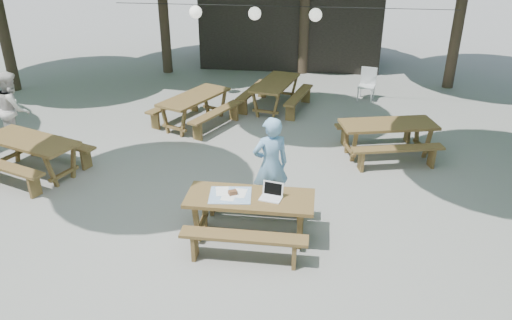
{
  "coord_description": "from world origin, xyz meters",
  "views": [
    {
      "loc": [
        1.64,
        -7.42,
        4.64
      ],
      "look_at": [
        0.65,
        -0.06,
        1.05
      ],
      "focal_mm": 35.0,
      "sensor_mm": 36.0,
      "label": 1
    }
  ],
  "objects": [
    {
      "name": "paper_lanterns",
      "position": [
        -0.19,
        6.0,
        2.4
      ],
      "size": [
        9.0,
        0.34,
        0.38
      ],
      "color": "black",
      "rests_on": "ground"
    },
    {
      "name": "pavilion",
      "position": [
        0.5,
        10.5,
        1.4
      ],
      "size": [
        6.0,
        3.0,
        2.8
      ],
      "primitive_type": "cube",
      "color": "black",
      "rests_on": "ground"
    },
    {
      "name": "woman",
      "position": [
        0.88,
        0.15,
        0.87
      ],
      "size": [
        0.75,
        0.64,
        1.74
      ],
      "primitive_type": "imported",
      "rotation": [
        0.0,
        0.0,
        3.56
      ],
      "color": "#73A6D3",
      "rests_on": "ground"
    },
    {
      "name": "ground",
      "position": [
        0.0,
        0.0,
        0.0
      ],
      "size": [
        80.0,
        80.0,
        0.0
      ],
      "primitive_type": "plane",
      "color": "slate",
      "rests_on": "ground"
    },
    {
      "name": "tabletop_clutter",
      "position": [
        0.35,
        -0.75,
        0.76
      ],
      "size": [
        0.71,
        0.62,
        0.08
      ],
      "color": "teal",
      "rests_on": "main_picnic_table"
    },
    {
      "name": "picnic_table_far_w",
      "position": [
        -1.41,
        3.94,
        0.39
      ],
      "size": [
        2.22,
        2.38,
        0.75
      ],
      "rotation": [
        0.0,
        0.0,
        1.15
      ],
      "color": "#4F381B",
      "rests_on": "ground"
    },
    {
      "name": "picnic_table_ne",
      "position": [
        3.11,
        2.72,
        0.39
      ],
      "size": [
        2.23,
        2.0,
        0.75
      ],
      "rotation": [
        0.0,
        0.0,
        0.25
      ],
      "color": "#4F381B",
      "rests_on": "ground"
    },
    {
      "name": "second_person",
      "position": [
        -5.09,
        2.23,
        0.85
      ],
      "size": [
        0.96,
        1.03,
        1.69
      ],
      "primitive_type": "imported",
      "rotation": [
        0.0,
        0.0,
        2.09
      ],
      "color": "silver",
      "rests_on": "ground"
    },
    {
      "name": "picnic_table_nw",
      "position": [
        -3.97,
        0.89,
        0.39
      ],
      "size": [
        2.32,
        2.13,
        0.75
      ],
      "rotation": [
        0.0,
        0.0,
        -0.34
      ],
      "color": "#4F381B",
      "rests_on": "ground"
    },
    {
      "name": "picnic_table_far_e",
      "position": [
        0.45,
        5.39,
        0.39
      ],
      "size": [
        1.96,
        2.2,
        0.75
      ],
      "rotation": [
        0.0,
        0.0,
        1.35
      ],
      "color": "#4F381B",
      "rests_on": "ground"
    },
    {
      "name": "main_picnic_table",
      "position": [
        0.65,
        -0.76,
        0.39
      ],
      "size": [
        2.0,
        1.58,
        0.75
      ],
      "color": "#4F381B",
      "rests_on": "ground"
    },
    {
      "name": "laptop",
      "position": [
        0.99,
        -0.74,
        0.81
      ],
      "size": [
        0.38,
        0.32,
        0.24
      ],
      "rotation": [
        0.0,
        0.0,
        -0.2
      ],
      "color": "white",
      "rests_on": "main_picnic_table"
    },
    {
      "name": "plastic_chair",
      "position": [
        2.93,
        6.45,
        0.26
      ],
      "size": [
        0.54,
        0.54,
        0.9
      ],
      "rotation": [
        0.0,
        0.0,
        -0.25
      ],
      "color": "silver",
      "rests_on": "ground"
    }
  ]
}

